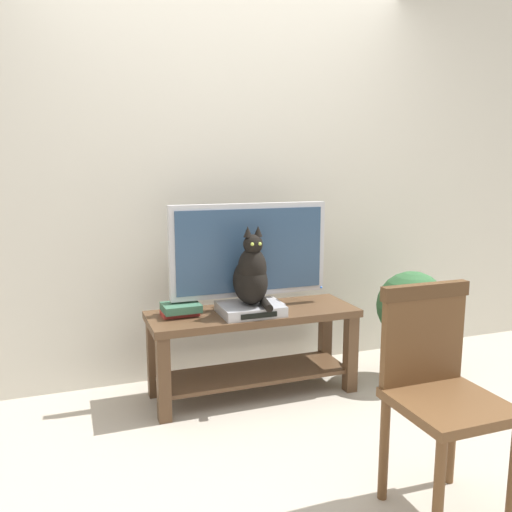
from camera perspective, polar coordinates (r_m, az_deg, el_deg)
The scene contains 9 objects.
ground_plane at distance 2.90m, azimuth 2.30°, elevation -18.73°, with size 12.00×12.00×0.00m, color #ADA393.
back_wall at distance 3.49m, azimuth -3.86°, elevation 10.06°, with size 7.00×0.12×2.80m, color beige.
tv_stand at distance 3.22m, azimuth -0.31°, elevation -8.71°, with size 1.25×0.44×0.52m.
tv at distance 3.16m, azimuth -0.69°, elevation 0.21°, with size 0.97×0.20×0.64m.
media_box at distance 3.10m, azimuth -0.62°, elevation -5.71°, with size 0.36×0.30×0.06m.
cat at distance 3.04m, azimuth -0.52°, elevation -2.08°, with size 0.19×0.35×0.46m.
wooden_chair at distance 2.28m, azimuth 18.99°, elevation -12.63°, with size 0.40×0.41×0.91m.
book_stack at distance 3.10m, azimuth -8.13°, elevation -5.68°, with size 0.22×0.18×0.07m.
potted_plant at distance 3.54m, azimuth 16.42°, elevation -5.79°, with size 0.45×0.45×0.72m.
Camera 1 is at (-0.97, -2.35, 1.39)m, focal length 37.09 mm.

